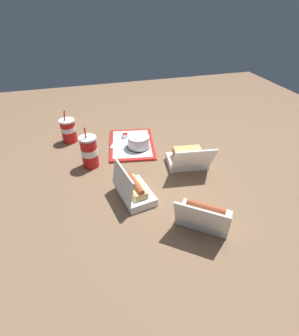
{
  "coord_description": "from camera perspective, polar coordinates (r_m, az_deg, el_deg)",
  "views": [
    {
      "loc": [
        0.98,
        -0.28,
        0.79
      ],
      "look_at": [
        -0.04,
        0.01,
        0.05
      ],
      "focal_mm": 28.0,
      "sensor_mm": 36.0,
      "label": 1
    }
  ],
  "objects": [
    {
      "name": "cake_container",
      "position": [
        1.52,
        -2.42,
        5.64
      ],
      "size": [
        0.13,
        0.13,
        0.07
      ],
      "color": "black",
      "rests_on": "food_tray"
    },
    {
      "name": "food_tray",
      "position": [
        1.58,
        -3.92,
        5.21
      ],
      "size": [
        0.41,
        0.32,
        0.01
      ],
      "color": "red",
      "rests_on": "ground_plane"
    },
    {
      "name": "ground_plane",
      "position": [
        1.29,
        0.04,
        -2.78
      ],
      "size": [
        3.2,
        3.2,
        0.0
      ],
      "primitive_type": "plane",
      "color": "brown"
    },
    {
      "name": "clamshell_hotdog_right",
      "position": [
        1.17,
        -3.46,
        -4.91
      ],
      "size": [
        0.22,
        0.17,
        0.17
      ],
      "color": "white",
      "rests_on": "ground_plane"
    },
    {
      "name": "clamshell_hotdog_center",
      "position": [
        1.08,
        11.8,
        -10.11
      ],
      "size": [
        0.26,
        0.27,
        0.16
      ],
      "color": "white",
      "rests_on": "ground_plane"
    },
    {
      "name": "napkin_stack",
      "position": [
        1.56,
        -6.33,
        5.05
      ],
      "size": [
        0.13,
        0.13,
        0.0
      ],
      "primitive_type": "cube",
      "rotation": [
        0.0,
        0.0,
        -0.46
      ],
      "color": "white",
      "rests_on": "food_tray"
    },
    {
      "name": "plastic_fork",
      "position": [
        1.59,
        -0.97,
        5.74
      ],
      "size": [
        0.11,
        0.05,
        0.0
      ],
      "primitive_type": "cube",
      "rotation": [
        0.0,
        0.0,
        0.33
      ],
      "color": "white",
      "rests_on": "food_tray"
    },
    {
      "name": "soda_cup_right",
      "position": [
        1.66,
        -17.22,
        7.84
      ],
      "size": [
        0.09,
        0.09,
        0.2
      ],
      "color": "red",
      "rests_on": "ground_plane"
    },
    {
      "name": "clamshell_sandwich_front",
      "position": [
        1.39,
        8.35,
        2.09
      ],
      "size": [
        0.24,
        0.23,
        0.17
      ],
      "color": "white",
      "rests_on": "ground_plane"
    },
    {
      "name": "soda_cup_corner",
      "position": [
        1.39,
        -12.95,
        3.46
      ],
      "size": [
        0.09,
        0.09,
        0.23
      ],
      "color": "red",
      "rests_on": "ground_plane"
    },
    {
      "name": "ketchup_cup",
      "position": [
        1.64,
        -5.3,
        7.08
      ],
      "size": [
        0.04,
        0.04,
        0.02
      ],
      "color": "white",
      "rests_on": "food_tray"
    }
  ]
}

